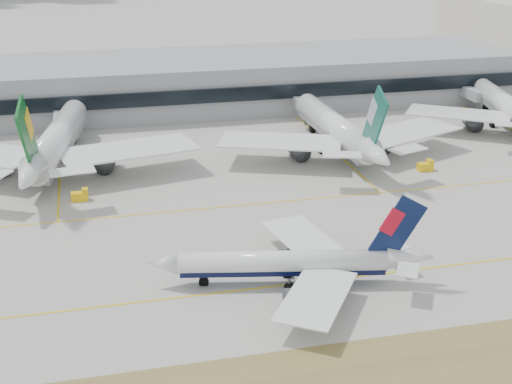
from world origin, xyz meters
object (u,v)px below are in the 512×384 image
object	(u,v)px
widebody_china_air	(509,108)
terminal	(185,82)
widebody_eva	(55,143)
widebody_cathay	(338,130)
taxiing_airliner	(293,263)

from	to	relation	value
widebody_china_air	terminal	size ratio (longest dim) A/B	0.21
widebody_eva	terminal	xyz separation A→B (m)	(38.06, 52.84, 1.03)
widebody_eva	terminal	distance (m)	65.12
widebody_cathay	widebody_china_air	size ratio (longest dim) A/B	1.08
widebody_china_air	terminal	distance (m)	96.37
widebody_eva	widebody_china_air	world-z (taller)	widebody_eva
taxiing_airliner	terminal	xyz separation A→B (m)	(-0.23, 119.76, 3.74)
taxiing_airliner	widebody_eva	distance (m)	77.15
widebody_eva	widebody_cathay	size ratio (longest dim) A/B	1.05
taxiing_airliner	widebody_cathay	size ratio (longest dim) A/B	0.72
widebody_cathay	taxiing_airliner	bearing A→B (deg)	153.86
widebody_eva	widebody_china_air	bearing A→B (deg)	-77.16
taxiing_airliner	widebody_eva	xyz separation A→B (m)	(-38.29, 66.93, 2.71)
widebody_eva	terminal	size ratio (longest dim) A/B	0.24
terminal	widebody_cathay	bearing A→B (deg)	-61.92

